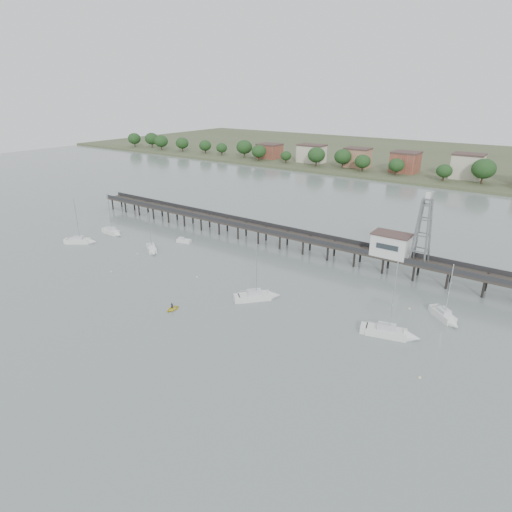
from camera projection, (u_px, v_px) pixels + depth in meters
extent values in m
plane|color=slate|center=(100.00, 359.00, 67.18)|extent=(500.00, 500.00, 0.00)
cube|color=#2D2823|center=(295.00, 236.00, 111.37)|extent=(150.00, 5.00, 0.50)
cube|color=#333335|center=(290.00, 236.00, 109.26)|extent=(150.00, 0.12, 1.10)
cube|color=#333335|center=(300.00, 231.00, 112.90)|extent=(150.00, 0.12, 1.10)
cylinder|color=black|center=(113.00, 204.00, 149.98)|extent=(0.50, 0.50, 4.40)
cylinder|color=black|center=(121.00, 202.00, 152.86)|extent=(0.50, 0.50, 4.40)
cylinder|color=black|center=(291.00, 245.00, 110.64)|extent=(0.50, 0.50, 4.40)
cylinder|color=black|center=(299.00, 241.00, 113.53)|extent=(0.50, 0.50, 4.40)
cube|color=silver|center=(391.00, 245.00, 96.90)|extent=(8.00, 5.00, 5.00)
cube|color=#4C3833|center=(392.00, 234.00, 95.93)|extent=(8.40, 5.40, 0.30)
cube|color=slate|center=(428.00, 199.00, 89.15)|extent=(1.80, 1.80, 0.30)
cube|color=silver|center=(428.00, 195.00, 88.87)|extent=(0.90, 0.90, 1.20)
cube|color=white|center=(152.00, 249.00, 111.53)|extent=(5.19, 4.27, 1.65)
cone|color=white|center=(154.00, 253.00, 108.87)|extent=(2.76, 2.72, 1.92)
cube|color=silver|center=(151.00, 245.00, 111.10)|extent=(2.67, 2.47, 0.75)
cylinder|color=#A5A8AA|center=(150.00, 230.00, 109.25)|extent=(0.18, 0.18, 9.25)
cylinder|color=#A5A8AA|center=(151.00, 242.00, 111.61)|extent=(2.49, 1.65, 0.12)
cube|color=white|center=(443.00, 316.00, 78.74)|extent=(5.20, 4.95, 1.65)
cone|color=white|center=(454.00, 325.00, 75.80)|extent=(2.95, 2.94, 2.01)
cube|color=silver|center=(444.00, 311.00, 78.31)|extent=(2.79, 2.73, 0.75)
cylinder|color=#A5A8AA|center=(449.00, 289.00, 76.34)|extent=(0.18, 0.18, 9.71)
cylinder|color=#A5A8AA|center=(442.00, 306.00, 78.90)|extent=(2.33, 2.10, 0.12)
cube|color=white|center=(254.00, 297.00, 85.86)|extent=(6.21, 6.48, 1.65)
cone|color=white|center=(274.00, 295.00, 86.67)|extent=(3.67, 3.69, 2.52)
cube|color=silver|center=(254.00, 292.00, 85.43)|extent=(3.42, 3.48, 0.75)
cylinder|color=#A5A8AA|center=(257.00, 266.00, 83.43)|extent=(0.18, 0.18, 12.13)
cylinder|color=#A5A8AA|center=(249.00, 290.00, 85.01)|extent=(2.62, 2.88, 0.12)
cube|color=white|center=(386.00, 333.00, 73.39)|extent=(7.21, 4.29, 1.65)
cone|color=white|center=(412.00, 338.00, 72.02)|extent=(3.40, 3.27, 2.63)
cube|color=silver|center=(387.00, 327.00, 72.96)|extent=(3.45, 2.81, 0.75)
cylinder|color=#A5A8AA|center=(394.00, 296.00, 70.63)|extent=(0.18, 0.18, 12.68)
cylinder|color=#A5A8AA|center=(380.00, 323.00, 73.13)|extent=(3.84, 1.13, 0.12)
cube|color=white|center=(79.00, 242.00, 117.24)|extent=(6.20, 5.29, 1.65)
cone|color=white|center=(92.00, 242.00, 117.21)|extent=(3.35, 3.31, 2.31)
cube|color=silver|center=(78.00, 238.00, 116.81)|extent=(3.23, 3.03, 0.75)
cylinder|color=#A5A8AA|center=(77.00, 219.00, 114.90)|extent=(0.18, 0.18, 11.15)
cylinder|color=#A5A8AA|center=(74.00, 236.00, 116.62)|extent=(2.92, 2.08, 0.12)
cube|color=white|center=(111.00, 232.00, 124.94)|extent=(5.72, 2.49, 1.65)
cone|color=white|center=(119.00, 235.00, 122.90)|extent=(2.45, 2.31, 2.18)
cube|color=silver|center=(111.00, 228.00, 124.51)|extent=(2.58, 1.88, 0.75)
cylinder|color=#A5A8AA|center=(110.00, 212.00, 122.49)|extent=(0.18, 0.18, 10.51)
cylinder|color=#A5A8AA|center=(109.00, 226.00, 124.85)|extent=(3.27, 0.30, 0.12)
cube|color=white|center=(184.00, 241.00, 117.86)|extent=(4.23, 2.68, 1.09)
cube|color=silver|center=(181.00, 239.00, 117.88)|extent=(1.63, 1.63, 0.65)
imported|color=yellow|center=(172.00, 310.00, 82.04)|extent=(1.95, 0.56, 2.72)
imported|color=black|center=(172.00, 310.00, 82.04)|extent=(0.90, 1.36, 0.31)
ellipsoid|color=beige|center=(137.00, 254.00, 109.71)|extent=(0.56, 0.56, 0.39)
ellipsoid|color=beige|center=(409.00, 309.00, 82.30)|extent=(0.56, 0.56, 0.39)
ellipsoid|color=beige|center=(111.00, 272.00, 98.86)|extent=(0.56, 0.56, 0.39)
ellipsoid|color=beige|center=(197.00, 277.00, 96.09)|extent=(0.56, 0.56, 0.39)
ellipsoid|color=beige|center=(420.00, 378.00, 62.67)|extent=(0.56, 0.56, 0.39)
cube|color=#475133|center=(454.00, 160.00, 253.04)|extent=(500.00, 170.00, 1.40)
cube|color=brown|center=(270.00, 150.00, 252.56)|extent=(13.00, 10.50, 9.00)
cube|color=brown|center=(311.00, 154.00, 237.47)|extent=(13.00, 10.50, 9.00)
cube|color=brown|center=(357.00, 158.00, 222.92)|extent=(13.00, 10.50, 9.00)
cube|color=brown|center=(405.00, 163.00, 209.45)|extent=(13.00, 10.50, 9.00)
cube|color=brown|center=(467.00, 169.00, 194.36)|extent=(13.00, 10.50, 9.00)
ellipsoid|color=#193214|center=(218.00, 148.00, 259.50)|extent=(8.00, 8.00, 6.80)
ellipsoid|color=#193214|center=(419.00, 168.00, 194.84)|extent=(8.00, 8.00, 6.80)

